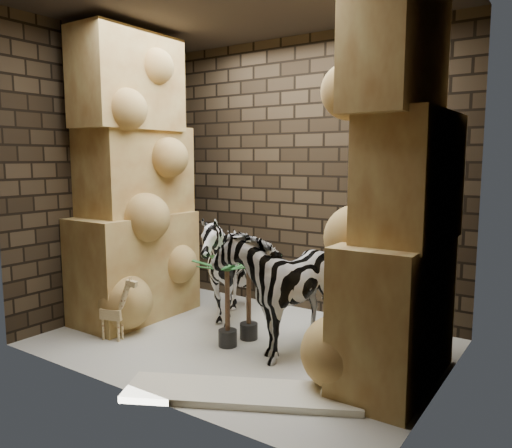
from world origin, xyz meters
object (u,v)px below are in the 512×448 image
Objects in this scene: zebra_right at (286,274)px; palm_front at (249,297)px; surfboard at (242,393)px; giraffe_toy at (112,307)px; zebra_left at (227,273)px; palm_back at (227,303)px.

zebra_right is 1.62× the size of palm_front.
zebra_right is 1.22m from surfboard.
giraffe_toy is 0.78× the size of palm_front.
zebra_left reaches higher than surfboard.
palm_back reaches higher than giraffe_toy.
zebra_right is at bearing 34.49° from palm_back.
palm_front is at bearing 78.18° from palm_back.
palm_back is (-0.43, -0.30, -0.26)m from zebra_right.
zebra_left is at bearing 148.37° from palm_front.
palm_back is (-0.05, -0.26, -0.00)m from palm_front.
palm_back is at bearing -30.22° from zebra_left.
zebra_left reaches higher than palm_front.
giraffe_toy is 0.78× the size of palm_back.
giraffe_toy is at bearing -154.28° from palm_back.
zebra_left is 1.40× the size of palm_front.
zebra_right is 0.90m from zebra_left.
zebra_left is 0.70m from palm_back.
surfboard is at bearing -26.71° from zebra_left.
palm_front reaches higher than giraffe_toy.
giraffe_toy reaches higher than surfboard.
surfboard is (1.66, -0.23, -0.29)m from giraffe_toy.
giraffe_toy is 1.70m from surfboard.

